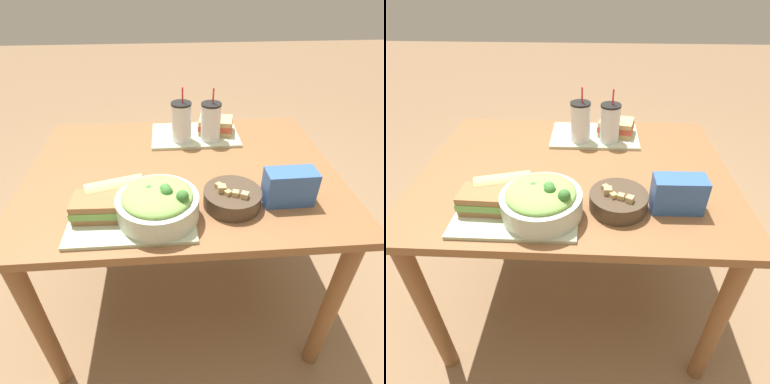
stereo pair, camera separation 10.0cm
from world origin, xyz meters
TOP-DOWN VIEW (x-y plane):
  - ground_plane at (0.00, 0.00)m, footprint 12.00×12.00m
  - dining_table at (0.00, 0.00)m, footprint 1.14×0.87m
  - tray_near at (-0.16, -0.28)m, footprint 0.38×0.24m
  - tray_far at (0.07, 0.27)m, footprint 0.38×0.24m
  - salad_bowl at (-0.08, -0.28)m, footprint 0.25×0.25m
  - soup_bowl at (0.15, -0.23)m, footprint 0.18×0.18m
  - sandwich_near at (-0.26, -0.26)m, footprint 0.15×0.11m
  - baguette_near at (-0.22, -0.20)m, footprint 0.19×0.13m
  - sandwich_far at (0.16, 0.28)m, footprint 0.17×0.14m
  - drink_cup_dark at (0.01, 0.21)m, footprint 0.08×0.08m
  - drink_cup_red at (0.13, 0.21)m, footprint 0.08×0.08m
  - chip_bag at (0.33, -0.23)m, footprint 0.16×0.08m

SIDE VIEW (x-z plane):
  - ground_plane at x=0.00m, z-range 0.00..0.00m
  - dining_table at x=0.00m, z-range 0.26..1.01m
  - tray_near at x=-0.16m, z-range 0.74..0.76m
  - tray_far at x=0.07m, z-range 0.74..0.76m
  - soup_bowl at x=0.15m, z-range 0.74..0.81m
  - sandwich_far at x=0.16m, z-range 0.76..0.82m
  - sandwich_near at x=-0.26m, z-range 0.76..0.82m
  - baguette_near at x=-0.22m, z-range 0.76..0.84m
  - chip_bag at x=0.33m, z-range 0.74..0.86m
  - salad_bowl at x=-0.08m, z-range 0.75..0.86m
  - drink_cup_red at x=0.13m, z-range 0.72..0.94m
  - drink_cup_dark at x=0.01m, z-range 0.72..0.95m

